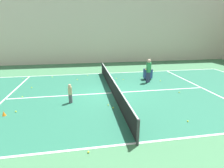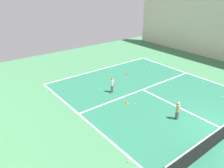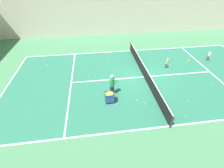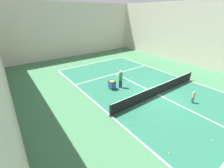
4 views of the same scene
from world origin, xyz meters
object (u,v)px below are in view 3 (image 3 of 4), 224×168
at_px(ball_cart, 110,96).
at_px(training_cone_1, 189,60).
at_px(player_near_baseline, 209,55).
at_px(coach_at_net, 112,84).
at_px(child_midcourt, 167,62).
at_px(tennis_net, 145,72).

xyz_separation_m(ball_cart, training_cone_1, (4.94, -9.04, -0.51)).
height_order(player_near_baseline, coach_at_net, coach_at_net).
xyz_separation_m(child_midcourt, ball_cart, (-3.89, 5.98, -0.01)).
distance_m(player_near_baseline, child_midcourt, 4.98).
bearing_deg(player_near_baseline, tennis_net, 34.03).
xyz_separation_m(coach_at_net, ball_cart, (-0.83, 0.29, -0.42)).
xyz_separation_m(tennis_net, child_midcourt, (1.17, -2.55, 0.11)).
xyz_separation_m(player_near_baseline, ball_cart, (-4.71, 10.90, -0.03)).
height_order(ball_cart, training_cone_1, ball_cart).
relative_size(tennis_net, training_cone_1, 47.58).
relative_size(tennis_net, player_near_baseline, 9.54).
relative_size(player_near_baseline, ball_cart, 1.29).
xyz_separation_m(child_midcourt, training_cone_1, (1.06, -3.05, -0.51)).
bearing_deg(child_midcourt, ball_cart, 51.90).
xyz_separation_m(tennis_net, player_near_baseline, (1.99, -7.46, 0.13)).
bearing_deg(player_near_baseline, coach_at_net, 39.14).
height_order(child_midcourt, training_cone_1, child_midcourt).
relative_size(tennis_net, ball_cart, 12.32).
bearing_deg(training_cone_1, coach_at_net, 115.18).
bearing_deg(coach_at_net, child_midcourt, 1.25).
height_order(tennis_net, child_midcourt, child_midcourt).
height_order(coach_at_net, child_midcourt, coach_at_net).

